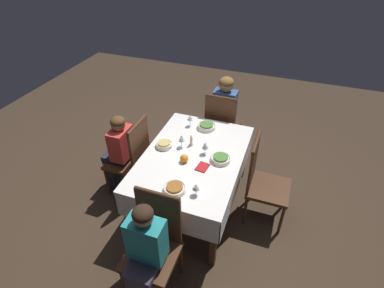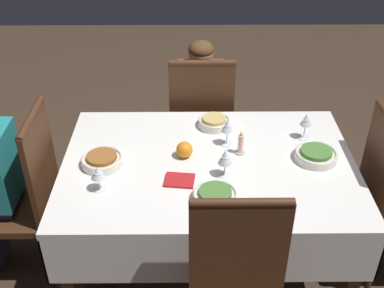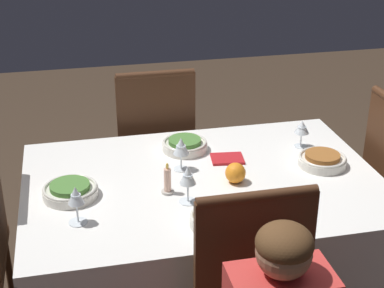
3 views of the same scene
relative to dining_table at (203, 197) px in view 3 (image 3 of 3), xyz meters
name	(u,v)px [view 3 (image 3 of 3)]	position (x,y,z in m)	size (l,w,h in m)	color
dining_table	(203,197)	(0.00, 0.00, 0.00)	(1.49, 1.02, 0.73)	white
chair_north	(154,149)	(-0.10, 0.74, -0.10)	(0.43, 0.44, 1.02)	#472816
bowl_west	(70,190)	(-0.55, -0.02, 0.12)	(0.22, 0.22, 0.06)	silver
wine_glass_west	(76,197)	(-0.53, -0.23, 0.20)	(0.07, 0.07, 0.15)	white
bowl_east	(322,160)	(0.54, 0.01, 0.12)	(0.21, 0.21, 0.06)	silver
wine_glass_east	(302,128)	(0.52, 0.21, 0.18)	(0.07, 0.07, 0.13)	white
bowl_south	(214,219)	(-0.04, -0.35, 0.12)	(0.18, 0.18, 0.06)	silver
wine_glass_south	(188,177)	(-0.10, -0.17, 0.20)	(0.07, 0.07, 0.16)	white
bowl_north	(185,145)	(-0.02, 0.30, 0.12)	(0.21, 0.21, 0.06)	silver
wine_glass_north	(181,147)	(-0.07, 0.11, 0.19)	(0.07, 0.07, 0.15)	white
candle_centerpiece	(168,182)	(-0.17, -0.08, 0.14)	(0.05, 0.05, 0.13)	beige
orange_fruit	(235,173)	(0.12, -0.05, 0.13)	(0.09, 0.09, 0.09)	orange
napkin_red_folded	(227,159)	(0.15, 0.15, 0.09)	(0.15, 0.13, 0.01)	red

